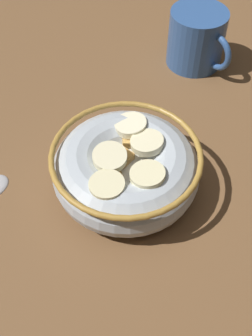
# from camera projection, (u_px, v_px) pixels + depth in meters

# --- Properties ---
(ground_plane) EXTENTS (1.24, 1.24, 0.02)m
(ground_plane) POSITION_uv_depth(u_px,v_px,m) (126.00, 191.00, 0.46)
(ground_plane) COLOR brown
(cereal_bowl) EXTENTS (0.15, 0.15, 0.06)m
(cereal_bowl) POSITION_uv_depth(u_px,v_px,m) (126.00, 168.00, 0.43)
(cereal_bowl) COLOR #B2BCC6
(cereal_bowl) RESTS_ON ground_plane
(coffee_mug) EXTENTS (0.10, 0.08, 0.08)m
(coffee_mug) POSITION_uv_depth(u_px,v_px,m) (197.00, 39.00, 0.56)
(coffee_mug) COLOR #335999
(coffee_mug) RESTS_ON ground_plane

